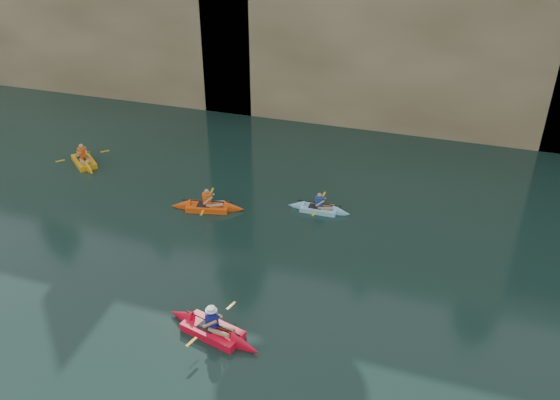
% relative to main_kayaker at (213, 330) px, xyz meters
% --- Properties ---
extents(cliff_slab_west, '(26.00, 2.40, 10.56)m').
position_rel_main_kayaker_xyz_m(cliff_slab_west, '(-18.95, 19.08, 5.11)').
color(cliff_slab_west, tan).
rests_on(cliff_slab_west, ground).
extents(cliff_slab_center, '(24.00, 2.40, 11.40)m').
position_rel_main_kayaker_xyz_m(cliff_slab_center, '(3.05, 19.08, 5.53)').
color(cliff_slab_center, tan).
rests_on(cliff_slab_center, ground).
extents(sea_cave_west, '(4.50, 1.00, 4.00)m').
position_rel_main_kayaker_xyz_m(sea_cave_west, '(-16.95, 18.43, 1.83)').
color(sea_cave_west, black).
rests_on(sea_cave_west, ground).
extents(sea_cave_center, '(3.50, 1.00, 3.20)m').
position_rel_main_kayaker_xyz_m(sea_cave_center, '(-2.95, 18.43, 1.43)').
color(sea_cave_center, black).
rests_on(sea_cave_center, ground).
extents(main_kayaker, '(3.43, 2.24, 1.24)m').
position_rel_main_kayaker_xyz_m(main_kayaker, '(0.00, 0.00, 0.00)').
color(main_kayaker, red).
rests_on(main_kayaker, ground).
extents(kayaker_orange, '(3.20, 2.30, 1.19)m').
position_rel_main_kayaker_xyz_m(kayaker_orange, '(-3.43, 6.74, -0.02)').
color(kayaker_orange, '#F2500F').
rests_on(kayaker_orange, ground).
extents(kayaker_ltblue_near, '(2.69, 2.11, 1.05)m').
position_rel_main_kayaker_xyz_m(kayaker_ltblue_near, '(1.00, 8.13, -0.03)').
color(kayaker_ltblue_near, '#90DAF1').
rests_on(kayaker_ltblue_near, ground).
extents(kayaker_yellow, '(2.98, 2.63, 1.32)m').
position_rel_main_kayaker_xyz_m(kayaker_yellow, '(-11.15, 8.83, -0.00)').
color(kayaker_yellow, orange).
rests_on(kayaker_yellow, ground).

